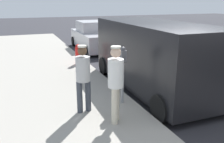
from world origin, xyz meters
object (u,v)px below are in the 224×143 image
parking_meter_near (123,65)px  pedestrian_in_gray (83,75)px  fire_hydrant (78,54)px  parked_van (154,54)px  pedestrian_in_white (116,80)px  parked_sedan_behind (94,37)px

parking_meter_near → pedestrian_in_gray: size_ratio=0.92×
fire_hydrant → parked_van: bearing=114.5°
pedestrian_in_white → parked_van: bearing=-138.0°
parked_van → fire_hydrant: size_ratio=6.08×
pedestrian_in_white → pedestrian_in_gray: (0.52, -0.76, -0.05)m
parking_meter_near → fire_hydrant: size_ratio=1.77×
parked_sedan_behind → fire_hydrant: size_ratio=5.15×
pedestrian_in_white → parked_van: parked_van is taller
parked_sedan_behind → fire_hydrant: 3.98m
parking_meter_near → parked_van: bearing=-147.2°
parked_van → parked_sedan_behind: 7.06m
pedestrian_in_white → parked_van: 2.79m
fire_hydrant → pedestrian_in_gray: bearing=77.8°
pedestrian_in_gray → parked_van: size_ratio=0.32×
parked_van → fire_hydrant: (1.60, -3.51, -0.59)m
parked_van → parked_sedan_behind: parked_van is taller
pedestrian_in_white → parked_sedan_behind: size_ratio=0.39×
pedestrian_in_gray → fire_hydrant: pedestrian_in_gray is taller
pedestrian_in_gray → parked_sedan_behind: size_ratio=0.37×
pedestrian_in_gray → parked_van: 2.82m
parking_meter_near → pedestrian_in_white: bearing=57.6°
pedestrian_in_white → parked_van: size_ratio=0.33×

